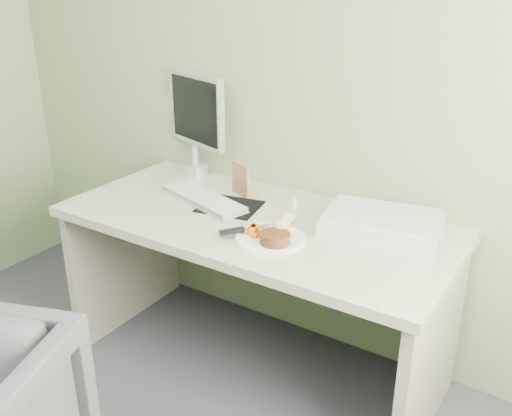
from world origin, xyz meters
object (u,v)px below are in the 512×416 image
Objects in this scene: plate at (270,239)px; scanner at (382,225)px; desk at (255,258)px; monitor at (196,118)px.

plate is 0.60× the size of scanner.
scanner reaches higher than plate.
scanner reaches higher than desk.
desk is 6.12× the size of plate.
plate is at bearing -148.22° from scanner.
scanner is (0.32, 0.28, 0.03)m from plate.
monitor reaches higher than scanner.
desk is at bearing -12.68° from monitor.
scanner is at bearing 7.88° from monitor.
desk is at bearing 137.78° from plate.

